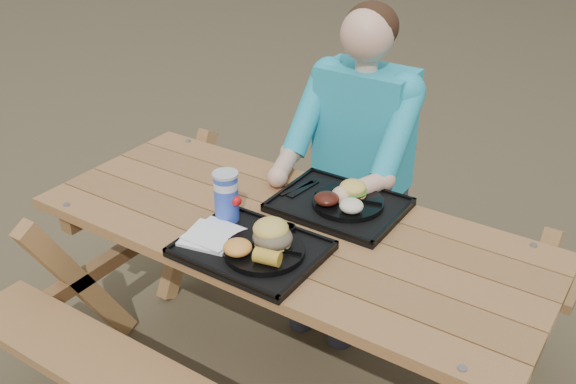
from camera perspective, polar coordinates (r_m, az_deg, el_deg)
The scene contains 18 objects.
ground at distance 2.71m, azimuth 0.00°, elevation -16.51°, with size 60.00×60.00×0.00m, color #999999.
picnic_table at distance 2.45m, azimuth 0.00°, elevation -10.37°, with size 1.80×1.49×0.75m, color #999999, non-canonical shape.
tray_near at distance 2.09m, azimuth -3.25°, elevation -5.16°, with size 0.45×0.35×0.02m, color black.
tray_far at distance 2.33m, azimuth 4.56°, elevation -1.24°, with size 0.45×0.35×0.02m, color black.
plate_near at distance 2.05m, azimuth -2.11°, elevation -5.25°, with size 0.26×0.26×0.02m, color black.
plate_far at distance 2.32m, azimuth 5.35°, elevation -0.91°, with size 0.26×0.26×0.02m, color black.
napkin_stack at distance 2.14m, azimuth -6.90°, elevation -3.86°, with size 0.17×0.17×0.02m, color white.
soda_cup at distance 2.20m, azimuth -5.50°, elevation -0.49°, with size 0.08×0.08×0.17m, color #1839BA.
condiment_bbq at distance 2.15m, azimuth -1.03°, elevation -3.18°, with size 0.04×0.04×0.03m, color #340905.
condiment_mustard at distance 2.14m, azimuth 0.01°, elevation -3.37°, with size 0.05×0.05×0.03m, color yellow.
sandwich at distance 2.02m, azimuth -1.39°, elevation -3.16°, with size 0.12×0.12×0.13m, color #EEC754, non-canonical shape.
mac_cheese at distance 2.01m, azimuth -4.50°, elevation -4.94°, with size 0.09×0.09×0.05m, color #FFAC43.
corn_cob at distance 1.96m, azimuth -1.85°, elevation -5.80°, with size 0.08×0.08×0.05m, color gold, non-canonical shape.
cutlery_far at distance 2.41m, azimuth 1.35°, elevation 0.28°, with size 0.03×0.16×0.01m, color black.
burger at distance 2.32m, azimuth 5.81°, elevation 0.66°, with size 0.10×0.10×0.09m, color #F5CF56, non-canonical shape.
baked_beans at distance 2.27m, azimuth 3.46°, elevation -0.59°, with size 0.09×0.09×0.04m, color #42150D.
potato_salad at distance 2.23m, azimuth 5.66°, elevation -1.23°, with size 0.08×0.08×0.05m, color white.
diner at distance 2.78m, azimuth 6.37°, elevation 1.13°, with size 0.48×0.84×1.28m, color teal, non-canonical shape.
Camera 1 is at (1.04, -1.58, 1.93)m, focal length 40.00 mm.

